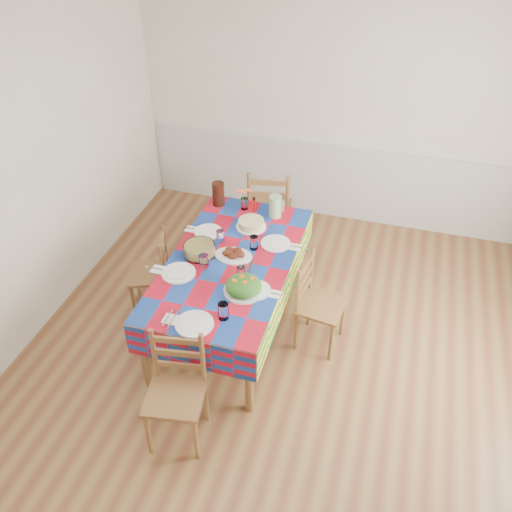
{
  "coord_description": "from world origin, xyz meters",
  "views": [
    {
      "loc": [
        0.69,
        -3.06,
        3.61
      ],
      "look_at": [
        -0.29,
        0.23,
        0.97
      ],
      "focal_mm": 38.0,
      "sensor_mm": 36.0,
      "label": 1
    }
  ],
  "objects_px": {
    "chair_near": "(177,392)",
    "chair_right": "(317,304)",
    "meat_platter": "(233,254)",
    "tea_pitcher": "(218,194)",
    "chair_far": "(269,211)",
    "chair_left": "(153,273)",
    "green_pitcher": "(275,206)",
    "dining_table": "(231,267)"
  },
  "relations": [
    {
      "from": "tea_pitcher",
      "to": "chair_right",
      "type": "height_order",
      "value": "tea_pitcher"
    },
    {
      "from": "tea_pitcher",
      "to": "chair_near",
      "type": "bearing_deg",
      "value": -79.11
    },
    {
      "from": "meat_platter",
      "to": "chair_right",
      "type": "height_order",
      "value": "chair_right"
    },
    {
      "from": "meat_platter",
      "to": "chair_near",
      "type": "xyz_separation_m",
      "value": [
        -0.02,
        -1.27,
        -0.32
      ]
    },
    {
      "from": "chair_left",
      "to": "chair_right",
      "type": "xyz_separation_m",
      "value": [
        1.55,
        -0.01,
        0.02
      ]
    },
    {
      "from": "dining_table",
      "to": "chair_right",
      "type": "height_order",
      "value": "chair_right"
    },
    {
      "from": "tea_pitcher",
      "to": "chair_left",
      "type": "relative_size",
      "value": 0.28
    },
    {
      "from": "dining_table",
      "to": "chair_near",
      "type": "relative_size",
      "value": 2.07
    },
    {
      "from": "chair_near",
      "to": "chair_right",
      "type": "xyz_separation_m",
      "value": [
        0.78,
        1.23,
        -0.02
      ]
    },
    {
      "from": "green_pitcher",
      "to": "chair_left",
      "type": "height_order",
      "value": "green_pitcher"
    },
    {
      "from": "chair_near",
      "to": "green_pitcher",
      "type": "bearing_deg",
      "value": 75.45
    },
    {
      "from": "chair_near",
      "to": "tea_pitcher",
      "type": "bearing_deg",
      "value": 91.96
    },
    {
      "from": "chair_far",
      "to": "chair_left",
      "type": "bearing_deg",
      "value": 46.39
    },
    {
      "from": "chair_near",
      "to": "chair_far",
      "type": "height_order",
      "value": "chair_far"
    },
    {
      "from": "tea_pitcher",
      "to": "chair_far",
      "type": "bearing_deg",
      "value": 44.82
    },
    {
      "from": "dining_table",
      "to": "meat_platter",
      "type": "relative_size",
      "value": 5.81
    },
    {
      "from": "chair_left",
      "to": "chair_right",
      "type": "distance_m",
      "value": 1.55
    },
    {
      "from": "chair_right",
      "to": "meat_platter",
      "type": "bearing_deg",
      "value": 94.34
    },
    {
      "from": "tea_pitcher",
      "to": "meat_platter",
      "type": "bearing_deg",
      "value": -61.87
    },
    {
      "from": "green_pitcher",
      "to": "chair_near",
      "type": "distance_m",
      "value": 2.04
    },
    {
      "from": "tea_pitcher",
      "to": "chair_far",
      "type": "height_order",
      "value": "chair_far"
    },
    {
      "from": "dining_table",
      "to": "chair_near",
      "type": "distance_m",
      "value": 1.24
    },
    {
      "from": "meat_platter",
      "to": "tea_pitcher",
      "type": "bearing_deg",
      "value": 118.13
    },
    {
      "from": "tea_pitcher",
      "to": "chair_left",
      "type": "bearing_deg",
      "value": -115.5
    },
    {
      "from": "tea_pitcher",
      "to": "chair_left",
      "type": "xyz_separation_m",
      "value": [
        -0.38,
        -0.8,
        -0.46
      ]
    },
    {
      "from": "tea_pitcher",
      "to": "chair_left",
      "type": "distance_m",
      "value": 1.0
    },
    {
      "from": "meat_platter",
      "to": "tea_pitcher",
      "type": "relative_size",
      "value": 1.4
    },
    {
      "from": "green_pitcher",
      "to": "chair_far",
      "type": "height_order",
      "value": "chair_far"
    },
    {
      "from": "meat_platter",
      "to": "chair_far",
      "type": "xyz_separation_m",
      "value": [
        -0.0,
        1.17,
        -0.28
      ]
    },
    {
      "from": "dining_table",
      "to": "tea_pitcher",
      "type": "distance_m",
      "value": 0.93
    },
    {
      "from": "meat_platter",
      "to": "chair_left",
      "type": "distance_m",
      "value": 0.87
    },
    {
      "from": "green_pitcher",
      "to": "chair_near",
      "type": "relative_size",
      "value": 0.23
    },
    {
      "from": "meat_platter",
      "to": "chair_far",
      "type": "height_order",
      "value": "chair_far"
    },
    {
      "from": "chair_left",
      "to": "chair_right",
      "type": "relative_size",
      "value": 0.95
    },
    {
      "from": "chair_far",
      "to": "chair_right",
      "type": "distance_m",
      "value": 1.43
    },
    {
      "from": "tea_pitcher",
      "to": "green_pitcher",
      "type": "bearing_deg",
      "value": -4.11
    },
    {
      "from": "chair_left",
      "to": "meat_platter",
      "type": "bearing_deg",
      "value": 71.9
    },
    {
      "from": "green_pitcher",
      "to": "tea_pitcher",
      "type": "xyz_separation_m",
      "value": [
        -0.59,
        0.04,
        0.01
      ]
    },
    {
      "from": "tea_pitcher",
      "to": "chair_near",
      "type": "xyz_separation_m",
      "value": [
        0.39,
        -2.03,
        -0.41
      ]
    },
    {
      "from": "dining_table",
      "to": "meat_platter",
      "type": "xyz_separation_m",
      "value": [
        0.01,
        0.05,
        0.11
      ]
    },
    {
      "from": "chair_right",
      "to": "dining_table",
      "type": "bearing_deg",
      "value": 98.16
    },
    {
      "from": "chair_far",
      "to": "chair_right",
      "type": "height_order",
      "value": "chair_far"
    }
  ]
}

